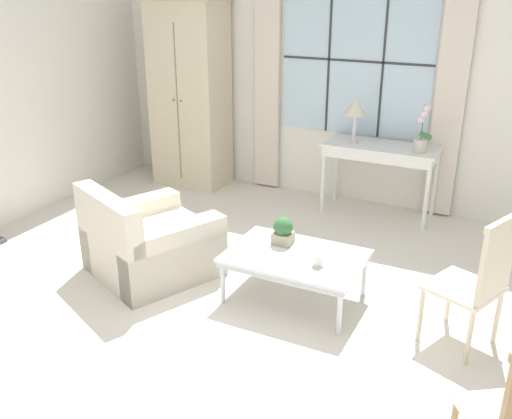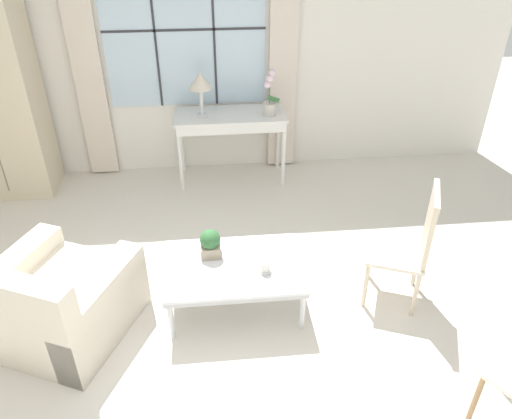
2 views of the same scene
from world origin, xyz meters
The scene contains 11 objects.
ground_plane centered at (0.00, 0.00, 0.00)m, with size 14.00×14.00×0.00m, color silver.
wall_back_windowed centered at (0.00, 3.02, 1.40)m, with size 7.20×0.14×2.80m.
armoire centered at (-1.96, 2.67, 1.14)m, with size 0.95×0.62×2.27m.
console_table centered at (0.44, 2.68, 0.70)m, with size 1.21×0.52×0.79m.
table_lamp centered at (0.14, 2.64, 1.16)m, with size 0.25×0.25×0.48m.
potted_orchid centered at (0.86, 2.61, 0.97)m, with size 0.18×0.14×0.50m.
armchair_upholstered centered at (-0.99, 0.42, 0.27)m, with size 1.25×1.25×0.82m.
side_chair_wooden centered at (1.71, 0.52, 0.57)m, with size 0.57×0.57×1.03m.
coffee_table centered at (0.34, 0.58, 0.36)m, with size 1.08×0.74×0.40m.
potted_plant_small centered at (0.16, 0.72, 0.52)m, with size 0.16×0.16×0.23m.
pillar_candle centered at (0.57, 0.47, 0.44)m, with size 0.10×0.10×0.11m.
Camera 1 is at (1.88, -3.21, 2.45)m, focal length 40.00 mm.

